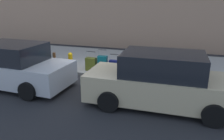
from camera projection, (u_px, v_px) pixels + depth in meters
The scene contains 13 objects.
ground_plane at pixel (87, 76), 9.76m from camera, with size 40.00×40.00×0.00m, color black.
sidewalk_curb at pixel (106, 61), 12.01m from camera, with size 18.00×5.00×0.14m, color gray.
suitcase_maroon_0 at pixel (164, 70), 9.13m from camera, with size 0.48×0.22×0.69m.
suitcase_silver_1 at pixel (151, 68), 9.28m from camera, with size 0.41×0.22×0.90m.
suitcase_black_2 at pixel (138, 67), 9.37m from camera, with size 0.50×0.22×0.77m.
suitcase_red_3 at pixel (125, 68), 9.54m from camera, with size 0.39×0.22×0.91m.
suitcase_navy_4 at pixel (114, 66), 9.75m from camera, with size 0.46×0.22×0.84m.
suitcase_teal_5 at pixel (103, 64), 9.87m from camera, with size 0.42×0.26×1.02m.
suitcase_olive_6 at pixel (91, 64), 10.05m from camera, with size 0.50×0.28×0.90m.
fire_hydrant at pixel (71, 60), 10.32m from camera, with size 0.39×0.21×0.76m.
bollard_post at pixel (55, 60), 10.42m from camera, with size 0.14×0.14×0.73m, color brown.
parked_car_beige_0 at pixel (162, 82), 6.88m from camera, with size 4.71×2.06×1.71m.
parked_car_silver_1 at pixel (13, 66), 8.53m from camera, with size 4.61×2.21×1.67m.
Camera 1 is at (-3.87, 8.44, 3.21)m, focal length 35.63 mm.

